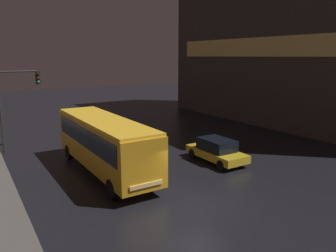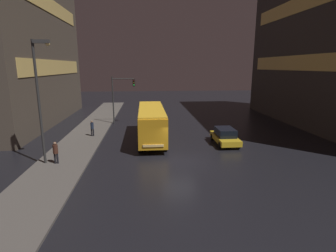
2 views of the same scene
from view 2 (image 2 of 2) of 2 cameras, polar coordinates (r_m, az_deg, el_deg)
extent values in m
plane|color=black|center=(20.67, 2.57, -7.76)|extent=(120.00, 120.00, 0.00)
cube|color=#56514C|center=(30.74, -16.83, -1.25)|extent=(4.00, 48.00, 0.15)
cube|color=#4C4238|center=(39.21, -31.00, 16.18)|extent=(10.00, 24.58, 21.48)
cube|color=#EAC66B|center=(37.25, -23.36, 11.64)|extent=(0.24, 20.90, 1.80)
cube|color=#EAC66B|center=(37.94, -24.42, 22.77)|extent=(0.24, 20.90, 1.80)
cube|color=#EAC66B|center=(35.58, 26.77, 12.18)|extent=(0.24, 23.46, 1.80)
cube|color=#EAC66B|center=(36.29, 27.92, 22.77)|extent=(0.24, 23.46, 1.80)
cube|color=orange|center=(26.15, -3.64, 0.82)|extent=(2.51, 10.18, 2.56)
cube|color=black|center=(26.05, -3.65, 1.96)|extent=(2.56, 9.37, 1.10)
cube|color=yellow|center=(25.91, -3.68, 3.76)|extent=(2.46, 9.98, 0.16)
cube|color=#F4CC72|center=(21.43, -3.22, -4.32)|extent=(1.72, 0.11, 0.20)
cylinder|color=black|center=(22.98, -0.51, -4.28)|extent=(0.26, 1.00, 1.00)
cylinder|color=black|center=(22.92, -6.15, -4.40)|extent=(0.26, 1.00, 1.00)
cylinder|color=black|center=(30.08, -1.65, -0.16)|extent=(0.26, 1.00, 1.00)
cylinder|color=black|center=(30.04, -5.95, -0.24)|extent=(0.26, 1.00, 1.00)
cube|color=gold|center=(25.67, 12.29, -2.62)|extent=(1.89, 4.32, 0.50)
cube|color=black|center=(25.51, 12.35, -1.29)|extent=(1.61, 2.38, 0.73)
cylinder|color=black|center=(24.68, 15.17, -3.97)|extent=(0.20, 0.64, 0.64)
cylinder|color=black|center=(24.15, 11.30, -4.13)|extent=(0.20, 0.64, 0.64)
cylinder|color=black|center=(27.33, 13.11, -2.22)|extent=(0.20, 0.64, 0.64)
cylinder|color=black|center=(26.85, 9.59, -2.33)|extent=(0.20, 0.64, 0.64)
cylinder|color=black|center=(21.47, -23.38, -6.49)|extent=(0.14, 0.14, 0.79)
cylinder|color=black|center=(21.41, -22.92, -6.50)|extent=(0.14, 0.14, 0.79)
cylinder|color=#422319|center=(21.22, -23.32, -4.64)|extent=(0.37, 0.37, 0.66)
sphere|color=#8C664C|center=(21.10, -23.43, -3.49)|extent=(0.22, 0.22, 0.22)
cylinder|color=black|center=(28.48, -16.29, -1.34)|extent=(0.14, 0.14, 0.78)
cylinder|color=black|center=(28.44, -15.94, -1.34)|extent=(0.14, 0.14, 0.78)
cylinder|color=#1E283D|center=(28.30, -16.20, 0.06)|extent=(0.41, 0.41, 0.65)
sphere|color=#8C664C|center=(28.21, -16.26, 0.93)|extent=(0.22, 0.22, 0.22)
cylinder|color=#2D2D2D|center=(33.94, -11.87, 5.41)|extent=(0.16, 0.16, 6.06)
cylinder|color=#2D2D2D|center=(33.57, -9.78, 10.10)|extent=(2.67, 0.12, 0.12)
cube|color=black|center=(33.51, -7.44, 9.32)|extent=(0.30, 0.24, 0.90)
sphere|color=#390706|center=(33.36, -7.47, 9.78)|extent=(0.18, 0.18, 0.18)
sphere|color=#3B2B07|center=(33.37, -7.45, 9.30)|extent=(0.18, 0.18, 0.18)
sphere|color=green|center=(33.39, -7.44, 8.82)|extent=(0.18, 0.18, 0.18)
cylinder|color=#2D2D2D|center=(21.01, -26.25, 4.28)|extent=(0.18, 0.18, 8.94)
cube|color=#383838|center=(20.69, -25.87, 16.24)|extent=(1.10, 0.36, 0.24)
sphere|color=#F4CC72|center=(20.55, -24.74, 15.96)|extent=(0.32, 0.32, 0.32)
camera|label=1|loc=(9.96, -43.77, 6.90)|focal=35.00mm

